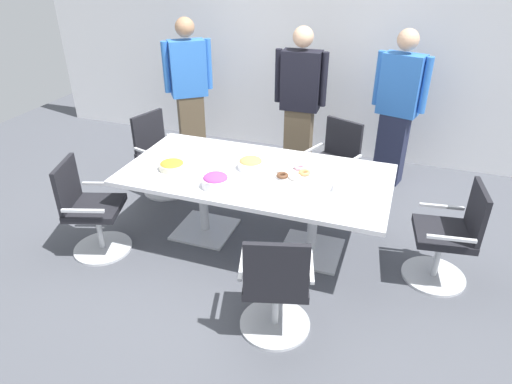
% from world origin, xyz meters
% --- Properties ---
extents(ground_plane, '(10.00, 10.00, 0.01)m').
position_xyz_m(ground_plane, '(0.00, 0.00, -0.01)').
color(ground_plane, '#4C4F56').
extents(back_wall, '(8.00, 0.10, 2.80)m').
position_xyz_m(back_wall, '(0.00, 2.40, 1.40)').
color(back_wall, white).
rests_on(back_wall, ground).
extents(conference_table, '(2.40, 1.20, 0.75)m').
position_xyz_m(conference_table, '(0.00, 0.00, 0.63)').
color(conference_table, silver).
rests_on(conference_table, ground).
extents(office_chair_0, '(0.67, 0.67, 0.91)m').
position_xyz_m(office_chair_0, '(0.52, -1.05, 0.41)').
color(office_chair_0, silver).
rests_on(office_chair_0, ground).
extents(office_chair_1, '(0.61, 0.61, 0.91)m').
position_xyz_m(office_chair_1, '(1.70, 0.00, 0.41)').
color(office_chair_1, silver).
rests_on(office_chair_1, ground).
extents(office_chair_2, '(0.70, 0.70, 0.91)m').
position_xyz_m(office_chair_2, '(0.53, 1.05, 0.41)').
color(office_chair_2, silver).
rests_on(office_chair_2, ground).
extents(office_chair_3, '(0.67, 0.67, 0.91)m').
position_xyz_m(office_chair_3, '(-1.38, 0.64, 0.41)').
color(office_chair_3, silver).
rests_on(office_chair_3, ground).
extents(office_chair_4, '(0.68, 0.68, 0.91)m').
position_xyz_m(office_chair_4, '(-1.39, -0.63, 0.41)').
color(office_chair_4, silver).
rests_on(office_chair_4, ground).
extents(person_standing_0, '(0.53, 0.44, 1.81)m').
position_xyz_m(person_standing_0, '(-1.45, 1.57, 0.95)').
color(person_standing_0, brown).
rests_on(person_standing_0, ground).
extents(person_standing_1, '(0.61, 0.23, 1.79)m').
position_xyz_m(person_standing_1, '(-0.00, 1.55, 0.94)').
color(person_standing_1, brown).
rests_on(person_standing_1, ground).
extents(person_standing_2, '(0.61, 0.33, 1.79)m').
position_xyz_m(person_standing_2, '(1.09, 1.75, 0.94)').
color(person_standing_2, '#232842').
rests_on(person_standing_2, ground).
extents(snack_bowl_candy_mix, '(0.24, 0.24, 0.12)m').
position_xyz_m(snack_bowl_candy_mix, '(-0.24, -0.36, 0.81)').
color(snack_bowl_candy_mix, white).
rests_on(snack_bowl_candy_mix, conference_table).
extents(snack_bowl_chips_orange, '(0.24, 0.24, 0.08)m').
position_xyz_m(snack_bowl_chips_orange, '(-0.75, -0.18, 0.79)').
color(snack_bowl_chips_orange, beige).
rests_on(snack_bowl_chips_orange, conference_table).
extents(snack_bowl_cookies, '(0.24, 0.24, 0.11)m').
position_xyz_m(snack_bowl_cookies, '(-0.07, 0.07, 0.80)').
color(snack_bowl_cookies, white).
rests_on(snack_bowl_cookies, conference_table).
extents(donut_platter, '(0.34, 0.33, 0.04)m').
position_xyz_m(donut_platter, '(0.31, 0.08, 0.77)').
color(donut_platter, white).
rests_on(donut_platter, conference_table).
extents(napkin_pile, '(0.17, 0.17, 0.07)m').
position_xyz_m(napkin_pile, '(0.81, -0.05, 0.78)').
color(napkin_pile, white).
rests_on(napkin_pile, conference_table).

